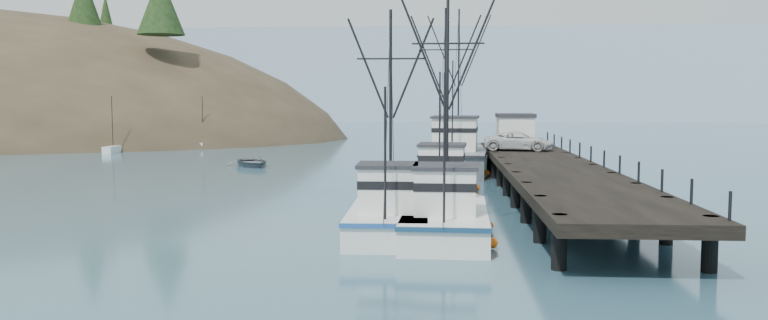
% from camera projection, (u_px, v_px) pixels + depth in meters
% --- Properties ---
extents(ground, '(400.00, 400.00, 0.00)m').
position_uv_depth(ground, '(268.00, 243.00, 31.40)').
color(ground, '#31596D').
rests_on(ground, ground).
extents(pier, '(6.00, 44.00, 2.00)m').
position_uv_depth(pier, '(550.00, 169.00, 46.15)').
color(pier, black).
rests_on(pier, ground).
extents(distant_ridge, '(360.00, 40.00, 26.00)m').
position_uv_depth(distant_ridge, '(449.00, 120.00, 199.63)').
color(distant_ridge, '#9EB2C6').
rests_on(distant_ridge, ground).
extents(distant_ridge_far, '(180.00, 25.00, 18.00)m').
position_uv_depth(distant_ridge_far, '(277.00, 118.00, 218.13)').
color(distant_ridge_far, silver).
rests_on(distant_ridge_far, ground).
extents(moored_sailboats, '(19.08, 20.50, 6.35)m').
position_uv_depth(moored_sailboats, '(140.00, 145.00, 89.54)').
color(moored_sailboats, white).
rests_on(moored_sailboats, ground).
extents(trawler_near, '(3.94, 11.12, 11.30)m').
position_uv_depth(trawler_near, '(446.00, 217.00, 33.07)').
color(trawler_near, white).
rests_on(trawler_near, ground).
extents(trawler_mid, '(3.64, 10.36, 10.43)m').
position_uv_depth(trawler_mid, '(390.00, 216.00, 33.61)').
color(trawler_mid, white).
rests_on(trawler_mid, ground).
extents(trawler_far, '(4.53, 11.98, 12.13)m').
position_uv_depth(trawler_far, '(444.00, 181.00, 47.36)').
color(trawler_far, white).
rests_on(trawler_far, ground).
extents(work_vessel, '(6.18, 16.88, 13.90)m').
position_uv_depth(work_vessel, '(457.00, 156.00, 62.48)').
color(work_vessel, slate).
rests_on(work_vessel, ground).
extents(pier_shed, '(3.00, 3.20, 2.80)m').
position_uv_depth(pier_shed, '(515.00, 131.00, 60.24)').
color(pier_shed, silver).
rests_on(pier_shed, pier).
extents(pickup_truck, '(5.56, 3.25, 1.45)m').
position_uv_depth(pickup_truck, '(519.00, 141.00, 57.63)').
color(pickup_truck, silver).
rests_on(pickup_truck, pier).
extents(motorboat, '(5.82, 6.38, 1.08)m').
position_uv_depth(motorboat, '(252.00, 166.00, 66.22)').
color(motorboat, slate).
rests_on(motorboat, ground).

